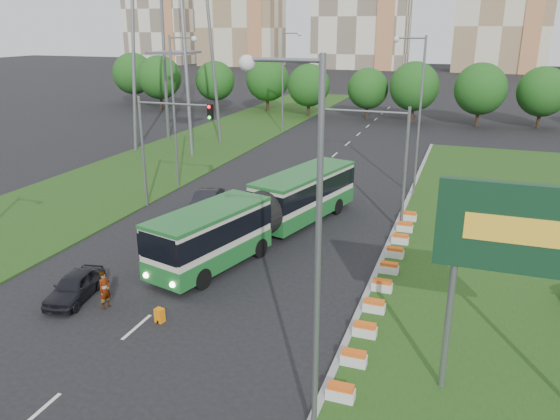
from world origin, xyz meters
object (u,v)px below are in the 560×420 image
at_px(car_left_far, 207,201).
at_px(traffic_mast_left, 161,136).
at_px(traffic_mast_median, 380,148).
at_px(pedestrian, 105,290).
at_px(billboard, 532,241).
at_px(car_left_near, 75,286).
at_px(shopping_trolley, 160,315).
at_px(articulated_bus, 263,211).

bearing_deg(car_left_far, traffic_mast_left, 176.08).
bearing_deg(traffic_mast_median, pedestrian, -124.09).
relative_size(billboard, car_left_near, 2.03).
bearing_deg(shopping_trolley, traffic_mast_left, 132.00).
height_order(traffic_mast_median, car_left_far, traffic_mast_median).
bearing_deg(traffic_mast_left, pedestrian, -70.16).
bearing_deg(traffic_mast_median, billboard, -64.97).
bearing_deg(articulated_bus, car_left_near, -104.01).
xyz_separation_m(traffic_mast_median, articulated_bus, (-6.28, -4.28, -3.54)).
height_order(traffic_mast_median, car_left_near, traffic_mast_median).
bearing_deg(traffic_mast_median, car_left_far, -177.07).
xyz_separation_m(articulated_bus, shopping_trolley, (-0.76, -11.00, -1.48)).
bearing_deg(shopping_trolley, traffic_mast_median, 77.62).
bearing_deg(articulated_bus, shopping_trolley, -78.96).
distance_m(billboard, shopping_trolley, 15.65).
xyz_separation_m(traffic_mast_left, articulated_bus, (8.88, -3.28, -3.54)).
relative_size(billboard, traffic_mast_median, 1.00).
distance_m(traffic_mast_median, car_left_near, 19.60).
relative_size(articulated_bus, pedestrian, 9.66).
xyz_separation_m(car_left_far, pedestrian, (1.94, -14.34, 0.18)).
bearing_deg(billboard, articulated_bus, 139.54).
relative_size(traffic_mast_median, articulated_bus, 0.45).
distance_m(traffic_mast_median, traffic_mast_left, 15.19).
relative_size(traffic_mast_median, pedestrian, 4.31).
bearing_deg(shopping_trolley, car_left_far, 121.29).
xyz_separation_m(billboard, traffic_mast_median, (-7.47, 16.00, -0.81)).
distance_m(car_left_far, shopping_trolley, 15.50).
xyz_separation_m(traffic_mast_median, traffic_mast_left, (-15.16, -1.00, 0.00)).
distance_m(car_left_near, shopping_trolley, 5.07).
distance_m(traffic_mast_left, car_left_far, 5.56).
bearing_deg(billboard, traffic_mast_left, 146.45).
height_order(traffic_mast_median, pedestrian, traffic_mast_median).
bearing_deg(pedestrian, articulated_bus, -11.44).
bearing_deg(car_left_near, shopping_trolley, -16.06).
bearing_deg(traffic_mast_median, articulated_bus, -145.73).
relative_size(car_left_near, car_left_far, 0.86).
bearing_deg(car_left_near, billboard, -13.57).
relative_size(pedestrian, shopping_trolley, 2.81).
distance_m(traffic_mast_median, car_left_far, 12.92).
distance_m(articulated_bus, car_left_far, 6.93).
relative_size(traffic_mast_left, shopping_trolley, 12.10).
distance_m(traffic_mast_median, pedestrian, 18.59).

